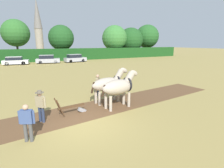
# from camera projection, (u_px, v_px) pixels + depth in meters

# --- Properties ---
(ground_plane) EXTENTS (240.00, 240.00, 0.00)m
(ground_plane) POSITION_uv_depth(u_px,v_px,m) (83.00, 124.00, 8.47)
(ground_plane) COLOR #998447
(plowed_furrow_strip) EXTENTS (24.76, 5.66, 0.01)m
(plowed_furrow_strip) POSITION_uv_depth(u_px,v_px,m) (54.00, 118.00, 9.18)
(plowed_furrow_strip) COLOR brown
(plowed_furrow_strip) RESTS_ON ground
(hedgerow) EXTENTS (76.88, 1.30, 2.62)m
(hedgerow) POSITION_uv_depth(u_px,v_px,m) (35.00, 55.00, 36.20)
(hedgerow) COLOR #194719
(hedgerow) RESTS_ON ground
(tree_left) EXTENTS (5.90, 5.90, 8.91)m
(tree_left) POSITION_uv_depth(u_px,v_px,m) (16.00, 33.00, 38.37)
(tree_left) COLOR #423323
(tree_left) RESTS_ON ground
(tree_center_left) EXTENTS (5.96, 5.96, 8.00)m
(tree_center_left) POSITION_uv_depth(u_px,v_px,m) (61.00, 38.00, 41.47)
(tree_center_left) COLOR brown
(tree_center_left) RESTS_ON ground
(tree_center) EXTENTS (6.73, 6.73, 8.47)m
(tree_center) POSITION_uv_depth(u_px,v_px,m) (114.00, 38.00, 47.02)
(tree_center) COLOR #4C3823
(tree_center) RESTS_ON ground
(tree_center_right) EXTENTS (6.95, 6.95, 8.10)m
(tree_center_right) POSITION_uv_depth(u_px,v_px,m) (131.00, 40.00, 50.09)
(tree_center_right) COLOR #423323
(tree_center_right) RESTS_ON ground
(tree_right) EXTENTS (6.98, 6.98, 9.25)m
(tree_right) POSITION_uv_depth(u_px,v_px,m) (147.00, 36.00, 53.33)
(tree_right) COLOR brown
(tree_right) RESTS_ON ground
(church_spire) EXTENTS (3.08, 3.08, 19.97)m
(church_spire) POSITION_uv_depth(u_px,v_px,m) (38.00, 25.00, 65.00)
(church_spire) COLOR gray
(church_spire) RESTS_ON ground
(draft_horse_lead_left) EXTENTS (2.73, 1.19, 2.29)m
(draft_horse_lead_left) POSITION_uv_depth(u_px,v_px,m) (119.00, 87.00, 10.47)
(draft_horse_lead_left) COLOR #B2A38E
(draft_horse_lead_left) RESTS_ON ground
(draft_horse_lead_right) EXTENTS (2.89, 1.15, 2.30)m
(draft_horse_lead_right) POSITION_uv_depth(u_px,v_px,m) (109.00, 84.00, 11.43)
(draft_horse_lead_right) COLOR #B2A38E
(draft_horse_lead_right) RESTS_ON ground
(plow) EXTENTS (1.75, 0.54, 1.13)m
(plow) POSITION_uv_depth(u_px,v_px,m) (74.00, 108.00, 9.72)
(plow) COLOR #4C331E
(plow) RESTS_ON ground
(farmer_at_plow) EXTENTS (0.45, 0.51, 1.63)m
(farmer_at_plow) POSITION_uv_depth(u_px,v_px,m) (41.00, 104.00, 8.54)
(farmer_at_plow) COLOR #28334C
(farmer_at_plow) RESTS_ON ground
(farmer_beside_team) EXTENTS (0.44, 0.54, 1.60)m
(farmer_beside_team) POSITION_uv_depth(u_px,v_px,m) (98.00, 84.00, 12.94)
(farmer_beside_team) COLOR #28334C
(farmer_beside_team) RESTS_ON ground
(farmer_onlooker_left) EXTENTS (0.59, 0.38, 1.56)m
(farmer_onlooker_left) POSITION_uv_depth(u_px,v_px,m) (27.00, 121.00, 6.82)
(farmer_onlooker_left) COLOR #4C4C4C
(farmer_onlooker_left) RESTS_ON ground
(parked_car_center_left) EXTENTS (4.41, 2.41, 1.45)m
(parked_car_center_left) POSITION_uv_depth(u_px,v_px,m) (15.00, 61.00, 31.37)
(parked_car_center_left) COLOR silver
(parked_car_center_left) RESTS_ON ground
(parked_car_center) EXTENTS (4.57, 2.45, 1.60)m
(parked_car_center) POSITION_uv_depth(u_px,v_px,m) (48.00, 59.00, 33.64)
(parked_car_center) COLOR #A8A8B2
(parked_car_center) RESTS_ON ground
(parked_car_center_right) EXTENTS (4.56, 2.36, 1.61)m
(parked_car_center_right) POSITION_uv_depth(u_px,v_px,m) (75.00, 58.00, 35.71)
(parked_car_center_right) COLOR #A8A8B2
(parked_car_center_right) RESTS_ON ground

